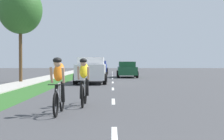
% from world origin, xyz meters
% --- Properties ---
extents(ground_plane, '(120.00, 120.00, 0.00)m').
position_xyz_m(ground_plane, '(0.00, 20.00, 0.00)').
color(ground_plane, '#424244').
extents(grass_verge, '(1.80, 70.00, 0.01)m').
position_xyz_m(grass_verge, '(-4.23, 20.00, 0.00)').
color(grass_verge, '#2D6026').
rests_on(grass_verge, ground_plane).
extents(sidewalk_concrete, '(1.92, 70.00, 0.10)m').
position_xyz_m(sidewalk_concrete, '(-6.09, 20.00, 0.00)').
color(sidewalk_concrete, '#B2ADA3').
rests_on(sidewalk_concrete, ground_plane).
extents(lane_markings_center, '(0.12, 52.20, 0.01)m').
position_xyz_m(lane_markings_center, '(0.00, 24.00, 0.00)').
color(lane_markings_center, white).
rests_on(lane_markings_center, ground_plane).
extents(cyclist_lead, '(0.42, 1.72, 1.58)m').
position_xyz_m(cyclist_lead, '(-1.53, 7.05, 0.81)').
color(cyclist_lead, black).
rests_on(cyclist_lead, ground_plane).
extents(cyclist_trailing, '(0.42, 1.72, 1.58)m').
position_xyz_m(cyclist_trailing, '(-0.98, 8.81, 0.81)').
color(cyclist_trailing, black).
rests_on(cyclist_trailing, ground_plane).
extents(suv_white, '(2.15, 4.70, 1.79)m').
position_xyz_m(suv_white, '(-1.48, 20.41, 0.95)').
color(suv_white, silver).
rests_on(suv_white, ground_plane).
extents(sedan_dark_green, '(1.98, 4.30, 1.52)m').
position_xyz_m(sedan_dark_green, '(1.40, 29.20, 0.77)').
color(sedan_dark_green, '#194C2D').
rests_on(sedan_dark_green, ground_plane).
extents(pickup_blue, '(2.22, 5.10, 1.64)m').
position_xyz_m(pickup_blue, '(-1.68, 37.51, 0.83)').
color(pickup_blue, '#23389E').
rests_on(pickup_blue, ground_plane).
extents(street_tree_near, '(3.18, 3.18, 7.01)m').
position_xyz_m(street_tree_near, '(-6.71, 21.53, 5.24)').
color(street_tree_near, brown).
rests_on(street_tree_near, ground_plane).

